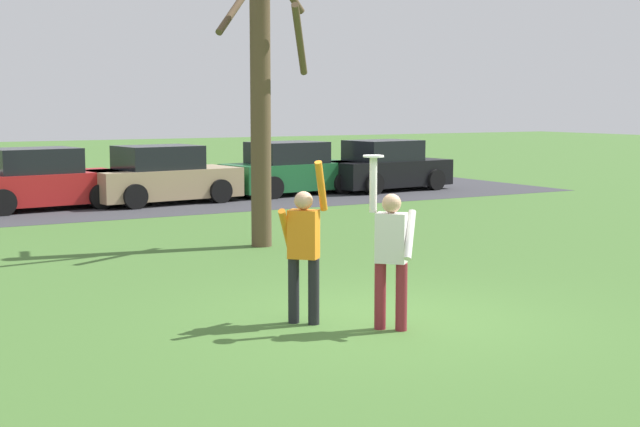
% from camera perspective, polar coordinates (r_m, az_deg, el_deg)
% --- Properties ---
extents(ground_plane, '(120.00, 120.00, 0.00)m').
position_cam_1_polar(ground_plane, '(11.60, 3.97, -6.63)').
color(ground_plane, '#426B2D').
extents(person_catcher, '(0.55, 0.56, 2.08)m').
position_cam_1_polar(person_catcher, '(10.90, 4.48, -2.25)').
color(person_catcher, maroon).
rests_on(person_catcher, ground_plane).
extents(person_defender, '(0.65, 0.66, 2.05)m').
position_cam_1_polar(person_defender, '(11.17, -1.04, -2.02)').
color(person_defender, black).
rests_on(person_defender, ground_plane).
extents(frisbee_disc, '(0.25, 0.25, 0.02)m').
position_cam_1_polar(frisbee_disc, '(10.83, 3.37, 3.61)').
color(frisbee_disc, white).
rests_on(frisbee_disc, person_catcher).
extents(parked_car_red, '(4.27, 2.37, 1.59)m').
position_cam_1_polar(parked_car_red, '(24.68, -17.19, 1.94)').
color(parked_car_red, red).
rests_on(parked_car_red, ground_plane).
extents(parked_car_tan, '(4.27, 2.37, 1.59)m').
position_cam_1_polar(parked_car_tan, '(25.39, -9.87, 2.27)').
color(parked_car_tan, tan).
rests_on(parked_car_tan, ground_plane).
extents(parked_car_green, '(4.27, 2.37, 1.59)m').
position_cam_1_polar(parked_car_green, '(27.57, -1.88, 2.72)').
color(parked_car_green, '#1E6633').
rests_on(parked_car_green, ground_plane).
extents(parked_car_black, '(4.27, 2.37, 1.59)m').
position_cam_1_polar(parked_car_black, '(28.89, 4.13, 2.90)').
color(parked_car_black, black).
rests_on(parked_car_black, ground_plane).
extents(parking_strip, '(28.31, 6.40, 0.01)m').
position_cam_1_polar(parking_strip, '(25.17, -13.25, 0.50)').
color(parking_strip, '#38383D').
rests_on(parking_strip, ground_plane).
extents(bare_tree_tall, '(1.99, 1.99, 5.45)m').
position_cam_1_polar(bare_tree_tall, '(17.31, -3.66, 7.04)').
color(bare_tree_tall, brown).
rests_on(bare_tree_tall, ground_plane).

